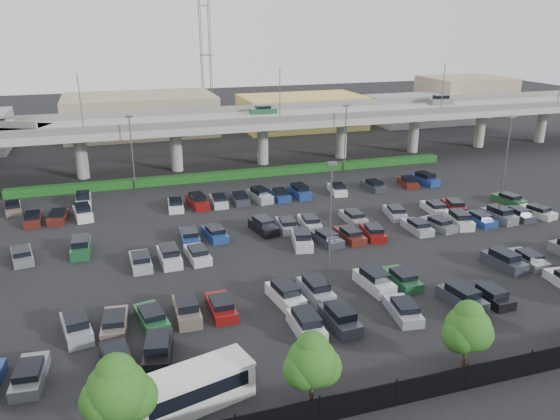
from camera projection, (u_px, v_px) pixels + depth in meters
name	position (u px, v px, depth m)	size (l,w,h in m)	color
ground	(300.00, 236.00, 59.76)	(280.00, 280.00, 0.00)	black
overpass	(231.00, 123.00, 86.20)	(150.00, 13.00, 15.80)	gray
hedge	(244.00, 174.00, 82.05)	(66.00, 1.60, 1.10)	#124014
fence	(452.00, 381.00, 34.29)	(70.00, 0.10, 2.00)	black
tree_row	(452.00, 331.00, 34.97)	(65.07, 3.66, 5.94)	#332316
shuttle_bus	(192.00, 387.00, 33.09)	(7.93, 4.41, 2.42)	silver
parked_cars	(314.00, 243.00, 56.26)	(63.11, 41.65, 1.67)	silver
light_poles	(259.00, 180.00, 58.31)	(66.90, 48.38, 10.30)	#4F4F54
distant_buildings	(257.00, 112.00, 117.67)	(138.00, 24.00, 9.00)	gray
comm_tower	(206.00, 52.00, 122.28)	(2.40, 2.40, 30.00)	#4F4F54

